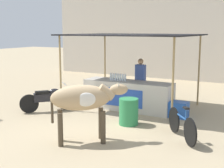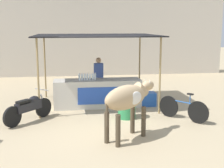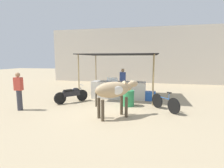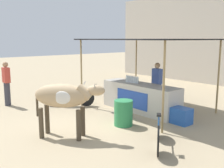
# 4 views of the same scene
# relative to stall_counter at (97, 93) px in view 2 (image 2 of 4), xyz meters

# --- Properties ---
(ground_plane) EXTENTS (60.00, 60.00, 0.00)m
(ground_plane) POSITION_rel_stall_counter_xyz_m (0.00, -2.20, -0.48)
(ground_plane) COLOR tan
(building_wall_far) EXTENTS (16.00, 0.50, 5.09)m
(building_wall_far) POSITION_rel_stall_counter_xyz_m (0.00, 7.15, 2.07)
(building_wall_far) COLOR beige
(building_wall_far) RESTS_ON ground
(stall_counter) EXTENTS (3.00, 0.82, 0.96)m
(stall_counter) POSITION_rel_stall_counter_xyz_m (0.00, 0.00, 0.00)
(stall_counter) COLOR beige
(stall_counter) RESTS_ON ground
(stall_awning) EXTENTS (4.20, 3.20, 2.49)m
(stall_awning) POSITION_rel_stall_counter_xyz_m (0.00, 0.30, 1.91)
(stall_awning) COLOR black
(stall_awning) RESTS_ON ground
(water_bottle_row) EXTENTS (0.61, 0.07, 0.25)m
(water_bottle_row) POSITION_rel_stall_counter_xyz_m (-0.35, -0.05, 0.59)
(water_bottle_row) COLOR silver
(water_bottle_row) RESTS_ON stall_counter
(vendor_behind_counter) EXTENTS (0.34, 0.22, 1.65)m
(vendor_behind_counter) POSITION_rel_stall_counter_xyz_m (0.12, 0.75, 0.37)
(vendor_behind_counter) COLOR #383842
(vendor_behind_counter) RESTS_ON ground
(cooler_box) EXTENTS (0.60, 0.44, 0.48)m
(cooler_box) POSITION_rel_stall_counter_xyz_m (1.74, -0.10, -0.24)
(cooler_box) COLOR blue
(cooler_box) RESTS_ON ground
(water_barrel) EXTENTS (0.54, 0.54, 0.75)m
(water_barrel) POSITION_rel_stall_counter_xyz_m (0.76, -1.49, -0.11)
(water_barrel) COLOR #2D8C51
(water_barrel) RESTS_ON ground
(cow) EXTENTS (1.64, 1.43, 1.44)m
(cow) POSITION_rel_stall_counter_xyz_m (0.45, -3.26, 0.55)
(cow) COLOR tan
(cow) RESTS_ON ground
(motorcycle_parked) EXTENTS (1.24, 1.41, 0.90)m
(motorcycle_parked) POSITION_rel_stall_counter_xyz_m (-2.16, -1.45, -0.05)
(motorcycle_parked) COLOR black
(motorcycle_parked) RESTS_ON ground
(bicycle_leaning) EXTENTS (1.07, 1.32, 0.85)m
(bicycle_leaning) POSITION_rel_stall_counter_xyz_m (2.40, -1.92, -0.13)
(bicycle_leaning) COLOR black
(bicycle_leaning) RESTS_ON ground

